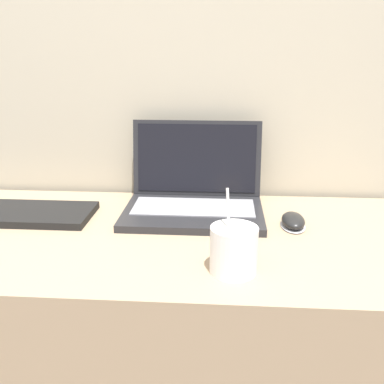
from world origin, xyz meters
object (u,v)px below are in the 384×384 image
Objects in this scene: drink_cup at (234,249)px; computer_mouse at (293,221)px; external_keyboard at (16,213)px; laptop at (194,194)px.

drink_cup is 0.31m from computer_mouse.
drink_cup is 0.43× the size of external_keyboard.
computer_mouse is 0.76m from external_keyboard.
computer_mouse is at bearing 58.40° from drink_cup.
drink_cup reaches higher than external_keyboard.
laptop is 0.29m from computer_mouse.
drink_cup is 0.67m from external_keyboard.
laptop is 0.38m from drink_cup.
laptop is at bearing 158.88° from computer_mouse.
external_keyboard is (-0.60, 0.28, -0.04)m from drink_cup.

